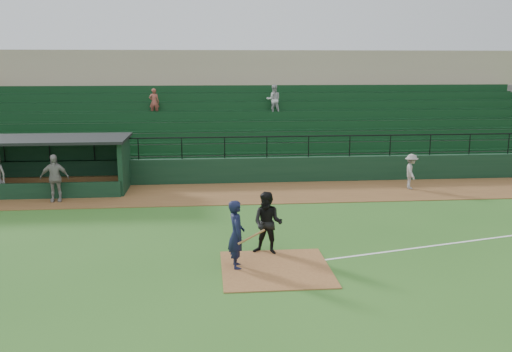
{
  "coord_description": "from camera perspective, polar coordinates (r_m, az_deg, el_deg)",
  "views": [
    {
      "loc": [
        -1.86,
        -15.15,
        5.61
      ],
      "look_at": [
        0.0,
        5.0,
        1.4
      ],
      "focal_mm": 38.24,
      "sensor_mm": 36.0,
      "label": 1
    }
  ],
  "objects": [
    {
      "name": "stadium_structure",
      "position": [
        31.83,
        -1.91,
        5.79
      ],
      "size": [
        38.0,
        13.08,
        6.4
      ],
      "color": "black",
      "rests_on": "ground"
    },
    {
      "name": "batter_at_plate",
      "position": [
        15.12,
        -2.05,
        -6.13
      ],
      "size": [
        1.06,
        0.74,
        1.94
      ],
      "color": "black",
      "rests_on": "ground"
    },
    {
      "name": "runner",
      "position": [
        25.46,
        15.92,
        0.46
      ],
      "size": [
        0.77,
        1.12,
        1.58
      ],
      "primitive_type": "imported",
      "rotation": [
        0.0,
        0.0,
        1.38
      ],
      "color": "gray",
      "rests_on": "warning_track"
    },
    {
      "name": "warning_track",
      "position": [
        23.89,
        -0.66,
        -1.79
      ],
      "size": [
        40.0,
        4.0,
        0.03
      ],
      "primitive_type": "cube",
      "color": "brown",
      "rests_on": "ground"
    },
    {
      "name": "foul_line",
      "position": [
        19.9,
        24.84,
        -5.73
      ],
      "size": [
        17.49,
        4.44,
        0.01
      ],
      "primitive_type": "cube",
      "rotation": [
        0.0,
        0.0,
        0.24
      ],
      "color": "white",
      "rests_on": "ground"
    },
    {
      "name": "dugout_player_a",
      "position": [
        23.71,
        -20.33,
        -0.19
      ],
      "size": [
        1.17,
        0.56,
        1.95
      ],
      "primitive_type": "imported",
      "rotation": [
        0.0,
        0.0,
        0.07
      ],
      "color": "gray",
      "rests_on": "warning_track"
    },
    {
      "name": "dugout",
      "position": [
        26.29,
        -22.67,
        1.48
      ],
      "size": [
        8.9,
        3.2,
        2.42
      ],
      "color": "black",
      "rests_on": "ground"
    },
    {
      "name": "ground",
      "position": [
        16.26,
        1.64,
        -8.44
      ],
      "size": [
        90.0,
        90.0,
        0.0
      ],
      "primitive_type": "plane",
      "color": "#2C5D1E",
      "rests_on": "ground"
    },
    {
      "name": "home_plate_dirt",
      "position": [
        15.33,
        2.09,
        -9.67
      ],
      "size": [
        3.0,
        3.0,
        0.03
      ],
      "primitive_type": "cube",
      "color": "brown",
      "rests_on": "ground"
    },
    {
      "name": "umpire",
      "position": [
        16.22,
        1.24,
        -4.96
      ],
      "size": [
        1.12,
        1.01,
        1.89
      ],
      "primitive_type": "imported",
      "rotation": [
        0.0,
        0.0,
        -0.38
      ],
      "color": "black",
      "rests_on": "ground"
    }
  ]
}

